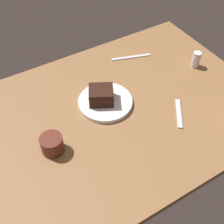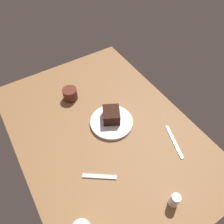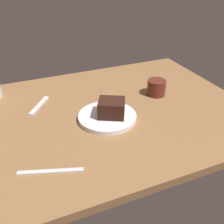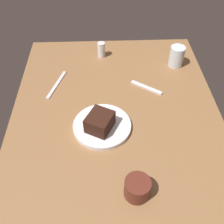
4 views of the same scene
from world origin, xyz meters
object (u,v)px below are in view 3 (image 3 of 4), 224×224
Objects in this scene: dessert_plate at (107,117)px; coffee_cup at (156,88)px; dessert_spoon at (39,106)px; butter_knife at (51,171)px; chocolate_cake_slice at (112,108)px.

dessert_plate is 2.75× the size of coffee_cup.
dessert_spoon is at bearing -10.92° from coffee_cup.
dessert_plate is 29.68cm from dessert_spoon.
coffee_cup reaches higher than butter_knife.
chocolate_cake_slice reaches higher than dessert_spoon.
dessert_plate is at bearing 20.63° from coffee_cup.
butter_knife is at bearing 29.99° from dessert_spoon.
chocolate_cake_slice is (-1.41, 0.77, 4.00)cm from dessert_plate.
dessert_plate is at bearing -123.96° from butter_knife.
dessert_spoon is (23.47, -20.61, -4.54)cm from chocolate_cake_slice.
butter_knife is at bearing 37.75° from dessert_plate.
dessert_spoon is at bearing -77.11° from butter_knife.
dessert_spoon is at bearing -41.97° from dessert_plate.
butter_knife is at bearing 35.22° from chocolate_cake_slice.
dessert_plate is at bearing 83.42° from dessert_spoon.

